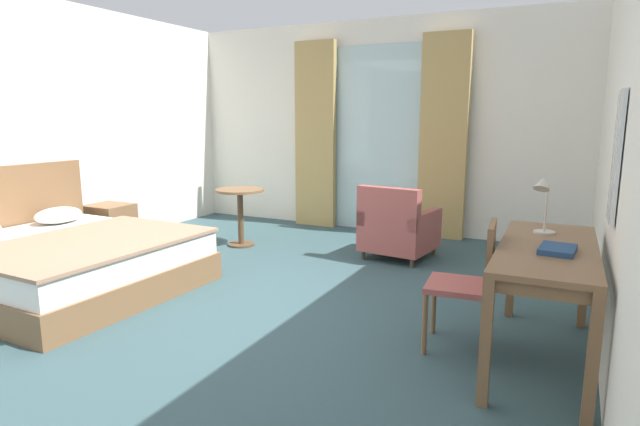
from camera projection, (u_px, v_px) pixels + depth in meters
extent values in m
cube|color=#334C51|center=(225.00, 315.00, 4.30)|extent=(6.10, 7.53, 0.10)
cube|color=white|center=(376.00, 127.00, 7.13)|extent=(5.70, 0.12, 2.82)
cube|color=white|center=(637.00, 145.00, 2.83)|extent=(0.12, 7.13, 2.82)
cube|color=silver|center=(378.00, 140.00, 7.05)|extent=(1.37, 0.02, 2.48)
cube|color=tan|center=(315.00, 136.00, 7.35)|extent=(0.60, 0.10, 2.57)
cube|color=tan|center=(443.00, 138.00, 6.57)|extent=(0.60, 0.10, 2.57)
cube|color=brown|center=(69.00, 276.00, 4.74)|extent=(2.05, 1.95, 0.26)
cube|color=white|center=(66.00, 251.00, 4.70)|extent=(1.99, 1.89, 0.21)
cube|color=#99755B|center=(90.00, 242.00, 4.52)|extent=(1.38, 1.91, 0.03)
ellipsoid|color=white|center=(58.00, 215.00, 5.38)|extent=(0.38, 0.50, 0.16)
cube|color=brown|center=(110.00, 226.00, 6.27)|extent=(0.48, 0.44, 0.52)
cube|color=brown|center=(94.00, 221.00, 6.05)|extent=(0.41, 0.01, 0.13)
cube|color=brown|center=(548.00, 249.00, 3.27)|extent=(0.60, 1.51, 0.04)
cube|color=brown|center=(547.00, 258.00, 3.28)|extent=(0.55, 1.43, 0.08)
cube|color=brown|center=(593.00, 362.00, 2.59)|extent=(0.06, 0.06, 0.73)
cube|color=brown|center=(585.00, 280.00, 3.87)|extent=(0.06, 0.06, 0.73)
cube|color=brown|center=(486.00, 343.00, 2.80)|extent=(0.06, 0.06, 0.73)
cube|color=brown|center=(512.00, 272.00, 4.08)|extent=(0.06, 0.06, 0.73)
cube|color=#9E4C47|center=(459.00, 286.00, 3.51)|extent=(0.45, 0.44, 0.04)
cube|color=brown|center=(491.00, 255.00, 3.39)|extent=(0.07, 0.39, 0.42)
cylinder|color=brown|center=(434.00, 306.00, 3.78)|extent=(0.04, 0.04, 0.42)
cylinder|color=brown|center=(425.00, 324.00, 3.45)|extent=(0.04, 0.04, 0.42)
cylinder|color=brown|center=(488.00, 313.00, 3.65)|extent=(0.04, 0.04, 0.42)
cylinder|color=brown|center=(484.00, 333.00, 3.31)|extent=(0.04, 0.04, 0.42)
cylinder|color=#B7B2A8|center=(544.00, 232.00, 3.60)|extent=(0.14, 0.14, 0.02)
cylinder|color=#B7B2A8|center=(546.00, 208.00, 3.57)|extent=(0.02, 0.02, 0.32)
cone|color=#B7B2A8|center=(543.00, 183.00, 3.45)|extent=(0.12, 0.13, 0.14)
cube|color=navy|center=(558.00, 249.00, 3.11)|extent=(0.22, 0.29, 0.03)
cube|color=#9E4C47|center=(399.00, 236.00, 5.82)|extent=(0.79, 0.81, 0.29)
cube|color=#9E4C47|center=(388.00, 208.00, 5.51)|extent=(0.71, 0.21, 0.44)
cube|color=#9E4C47|center=(425.00, 219.00, 5.61)|extent=(0.20, 0.73, 0.16)
cube|color=#9E4C47|center=(376.00, 214.00, 5.94)|extent=(0.20, 0.73, 0.16)
cylinder|color=#4C3D2D|center=(434.00, 251.00, 5.94)|extent=(0.04, 0.04, 0.10)
cylinder|color=#4C3D2D|center=(388.00, 244.00, 6.26)|extent=(0.04, 0.04, 0.10)
cylinder|color=#4C3D2D|center=(412.00, 263.00, 5.45)|extent=(0.04, 0.04, 0.10)
cylinder|color=#4C3D2D|center=(363.00, 255.00, 5.77)|extent=(0.04, 0.04, 0.10)
cylinder|color=brown|center=(240.00, 190.00, 6.27)|extent=(0.58, 0.58, 0.03)
cylinder|color=brown|center=(241.00, 219.00, 6.33)|extent=(0.07, 0.07, 0.67)
cylinder|color=brown|center=(241.00, 244.00, 6.39)|extent=(0.32, 0.32, 0.02)
cube|color=silver|center=(616.00, 157.00, 3.02)|extent=(0.02, 0.41, 0.76)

